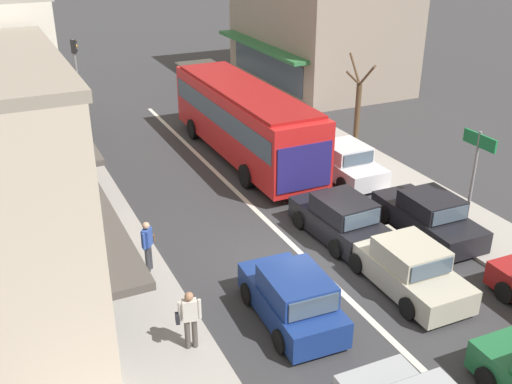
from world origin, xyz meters
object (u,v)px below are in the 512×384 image
Objects in this scene: sedan_queue_far_back at (407,268)px; parked_sedan_kerb_third at (344,162)px; traffic_light_downstreet at (76,66)px; pedestrian_browsing_midblock at (72,139)px; pedestrian_far_walker at (148,243)px; parked_sedan_kerb_second at (428,217)px; pedestrian_with_handbag_near at (189,317)px; street_tree_right at (358,112)px; city_bus at (244,117)px; hatchback_adjacent_lane_lead at (339,219)px; directional_road_sign at (477,158)px; hatchback_queue_gap_filler at (292,298)px.

sedan_queue_far_back is 1.01× the size of parked_sedan_kerb_third.
traffic_light_downstreet reaches higher than sedan_queue_far_back.
sedan_queue_far_back is 2.59× the size of pedestrian_browsing_midblock.
pedestrian_far_walker is (0.46, -10.17, 0.00)m from pedestrian_browsing_midblock.
pedestrian_with_handbag_near reaches higher than parked_sedan_kerb_second.
city_bus is at bearing 155.56° from street_tree_right.
directional_road_sign is (4.28, -1.42, 1.97)m from hatchback_adjacent_lane_lead.
pedestrian_with_handbag_near is 1.00× the size of pedestrian_far_walker.
street_tree_right is at bearing -22.34° from pedestrian_browsing_midblock.
pedestrian_with_handbag_near reaches higher than hatchback_queue_gap_filler.
parked_sedan_kerb_third is (6.56, 7.65, -0.05)m from hatchback_queue_gap_filler.
pedestrian_browsing_midblock is at bearing 91.55° from pedestrian_with_handbag_near.
sedan_queue_far_back and parked_sedan_kerb_third have the same top height.
parked_sedan_kerb_second is at bearing -20.39° from hatchback_adjacent_lane_lead.
parked_sedan_kerb_second is 2.60× the size of pedestrian_far_walker.
pedestrian_far_walker is at bearing 88.86° from pedestrian_with_handbag_near.
directional_road_sign is (4.14, -9.47, 0.80)m from city_bus.
parked_sedan_kerb_second is at bearing 19.38° from hatchback_queue_gap_filler.
hatchback_adjacent_lane_lead is 2.32× the size of pedestrian_with_handbag_near.
parked_sedan_kerb_second is at bearing 165.82° from directional_road_sign.
hatchback_adjacent_lane_lead is (-0.14, -8.05, -1.17)m from city_bus.
pedestrian_far_walker is at bearing 175.04° from hatchback_adjacent_lane_lead.
sedan_queue_far_back is 1.01× the size of traffic_light_downstreet.
parked_sedan_kerb_second is 9.65m from pedestrian_with_handbag_near.
directional_road_sign is 2.21× the size of pedestrian_browsing_midblock.
city_bus is 2.59× the size of parked_sedan_kerb_third.
parked_sedan_kerb_second is at bearing -50.46° from pedestrian_browsing_midblock.
street_tree_right is (4.52, -2.05, 0.21)m from city_bus.
hatchback_queue_gap_filler is 2.91m from pedestrian_with_handbag_near.
street_tree_right is (1.78, 7.06, 1.43)m from parked_sedan_kerb_second.
city_bus is 10.37m from directional_road_sign.
hatchback_adjacent_lane_lead reaches higher than parked_sedan_kerb_second.
street_tree_right reaches higher than pedestrian_browsing_midblock.
city_bus is 12.05m from hatchback_queue_gap_filler.
directional_road_sign reaches higher than parked_sedan_kerb_third.
pedestrian_browsing_midblock is at bearing 122.61° from hatchback_adjacent_lane_lead.
directional_road_sign is at bearing 10.36° from pedestrian_with_handbag_near.
hatchback_queue_gap_filler is 4.91m from hatchback_adjacent_lane_lead.
pedestrian_browsing_midblock is at bearing 157.66° from street_tree_right.
pedestrian_far_walker is at bearing 149.20° from sedan_queue_far_back.
pedestrian_with_handbag_near is at bearing -179.14° from hatchback_queue_gap_filler.
street_tree_right is at bearing 40.10° from pedestrian_with_handbag_near.
hatchback_queue_gap_filler is 0.83× the size of street_tree_right.
directional_road_sign is at bearing -77.08° from parked_sedan_kerb_third.
sedan_queue_far_back is 3.37m from hatchback_adjacent_lane_lead.
city_bus is at bearing 106.71° from parked_sedan_kerb_second.
pedestrian_far_walker reaches higher than sedan_queue_far_back.
hatchback_queue_gap_filler is at bearing -108.15° from city_bus.
pedestrian_with_handbag_near is at bearing -91.14° from pedestrian_far_walker.
parked_sedan_kerb_second is at bearing -73.29° from city_bus.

